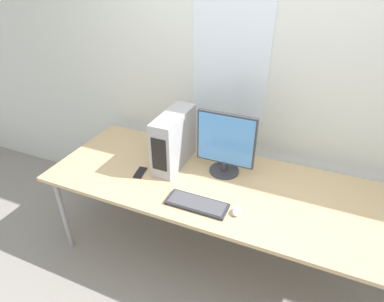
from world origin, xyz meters
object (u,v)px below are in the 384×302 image
monitor_main (226,144)px  cell_phone (140,172)px  keyboard (197,204)px  pc_tower (174,140)px  mouse (237,211)px

monitor_main → cell_phone: (-0.57, -0.27, -0.23)m
monitor_main → keyboard: 0.50m
pc_tower → monitor_main: bearing=6.0°
pc_tower → mouse: size_ratio=5.34×
monitor_main → cell_phone: size_ratio=3.29×
mouse → pc_tower: bearing=149.1°
monitor_main → mouse: bearing=-61.8°
mouse → cell_phone: bearing=169.9°
pc_tower → cell_phone: size_ratio=3.29×
monitor_main → cell_phone: monitor_main is taller
pc_tower → mouse: 0.74m
pc_tower → mouse: (0.62, -0.37, -0.20)m
pc_tower → cell_phone: pc_tower is taller
monitor_main → mouse: size_ratio=5.34×
monitor_main → keyboard: size_ratio=1.17×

